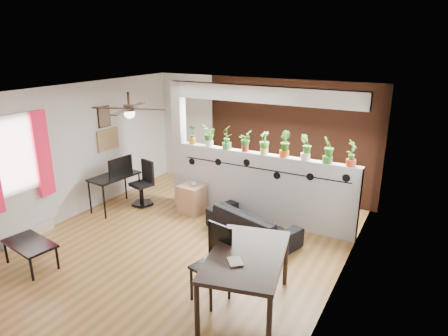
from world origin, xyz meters
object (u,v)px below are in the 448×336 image
potted_plant_5 (285,143)px  folding_chair (215,256)px  potted_plant_0 (192,134)px  dining_table (247,260)px  potted_plant_3 (245,141)px  potted_plant_2 (227,136)px  computer_desk (114,179)px  coffee_table (30,245)px  potted_plant_1 (209,135)px  potted_plant_8 (352,152)px  sofa (252,223)px  potted_plant_6 (306,147)px  cube_shelf (192,199)px  potted_plant_7 (328,149)px  ceiling_fan (129,110)px  cup (193,184)px  office_chair (144,186)px  potted_plant_4 (264,142)px

potted_plant_5 → folding_chair: 2.75m
potted_plant_0 → dining_table: (2.48, -2.63, -0.82)m
potted_plant_3 → potted_plant_2: bearing=-180.0°
potted_plant_2 → computer_desk: (-2.12, -0.94, -0.94)m
coffee_table → potted_plant_2: bearing=62.3°
potted_plant_1 → computer_desk: size_ratio=0.41×
potted_plant_8 → dining_table: 2.85m
potted_plant_5 → computer_desk: 3.56m
sofa → potted_plant_6: bearing=-115.3°
cube_shelf → potted_plant_7: bearing=12.8°
sofa → potted_plant_1: bearing=-10.5°
potted_plant_7 → potted_plant_5: bearing=180.0°
ceiling_fan → cup: bearing=80.8°
potted_plant_3 → dining_table: bearing=-63.8°
potted_plant_1 → potted_plant_2: (0.40, -0.00, 0.02)m
potted_plant_1 → potted_plant_6: (1.98, 0.00, 0.01)m
computer_desk → folding_chair: size_ratio=1.01×
ceiling_fan → office_chair: bearing=125.2°
folding_chair → dining_table: bearing=-6.7°
potted_plant_5 → potted_plant_6: size_ratio=1.05×
ceiling_fan → potted_plant_4: ceiling_fan is taller
potted_plant_4 → dining_table: bearing=-71.1°
potted_plant_7 → dining_table: potted_plant_7 is taller
potted_plant_8 → computer_desk: bearing=-168.1°
potted_plant_5 → potted_plant_8: (1.18, -0.00, -0.01)m
ceiling_fan → coffee_table: (-0.90, -1.46, -1.95)m
potted_plant_5 → potted_plant_8: size_ratio=1.05×
potted_plant_3 → potted_plant_0: bearing=-180.0°
sofa → cup: cup is taller
folding_chair → coffee_table: (-2.91, -0.69, -0.26)m
potted_plant_8 → potted_plant_3: bearing=180.0°
cube_shelf → dining_table: dining_table is taller
potted_plant_2 → cup: (-0.57, -0.34, -0.98)m
potted_plant_8 → office_chair: 4.30m
potted_plant_2 → potted_plant_6: potted_plant_2 is taller
potted_plant_6 → folding_chair: bearing=-98.4°
potted_plant_0 → cube_shelf: potted_plant_0 is taller
potted_plant_5 → potted_plant_7: 0.79m
potted_plant_3 → potted_plant_1: bearing=-180.0°
potted_plant_5 → dining_table: (0.50, -2.63, -0.86)m
potted_plant_3 → coffee_table: potted_plant_3 is taller
potted_plant_8 → coffee_table: (-4.08, -3.26, -1.23)m
cube_shelf → office_chair: 1.13m
office_chair → coffee_table: office_chair is taller
potted_plant_1 → potted_plant_7: bearing=0.0°
ceiling_fan → potted_plant_5: 2.78m
sofa → dining_table: (0.79, -1.92, 0.49)m
ceiling_fan → potted_plant_3: 2.30m
potted_plant_1 → ceiling_fan: bearing=-103.0°
potted_plant_0 → cube_shelf: 1.33m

